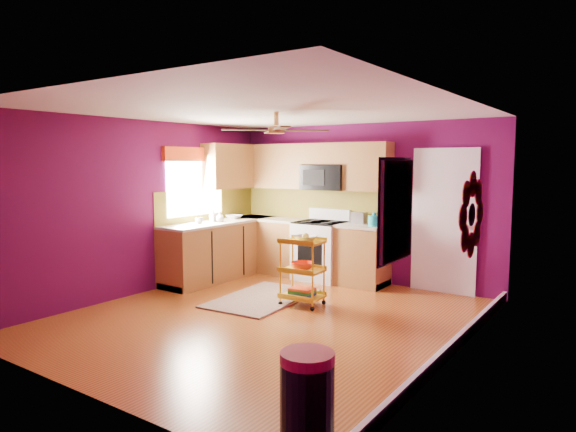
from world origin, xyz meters
The scene contains 18 objects.
ground centered at (0.00, 0.00, 0.00)m, with size 5.00×5.00×0.00m, color brown.
room_envelope centered at (0.03, 0.00, 1.63)m, with size 4.54×5.04×2.52m.
lower_cabinets centered at (-1.35, 1.82, 0.43)m, with size 2.81×2.31×0.94m.
electric_range centered at (-0.55, 2.17, 0.48)m, with size 0.76×0.66×1.13m.
upper_cabinetry centered at (-1.24, 2.17, 1.80)m, with size 2.80×2.30×1.26m.
left_window centered at (-2.22, 1.05, 1.74)m, with size 0.08×1.35×1.08m.
panel_door centered at (1.35, 2.47, 1.02)m, with size 0.95×0.11×2.15m.
right_wall_art centered at (2.23, -0.34, 1.44)m, with size 0.04×2.74×1.04m.
ceiling_fan centered at (0.00, 0.20, 2.29)m, with size 1.01×1.01×0.26m.
shag_rug centered at (-0.59, 0.67, 0.01)m, with size 1.00×1.64×0.02m, color black.
rolling_cart centered at (0.04, 0.73, 0.50)m, with size 0.57×0.43×0.97m.
trash_can centered at (1.97, -2.18, 0.34)m, with size 0.43×0.44×0.68m.
teal_kettle centered at (0.40, 2.14, 1.02)m, with size 0.18×0.18×0.21m.
toaster centered at (0.06, 2.31, 1.03)m, with size 0.22×0.15×0.18m, color beige.
soap_bottle_a centered at (-1.99, 1.20, 1.04)m, with size 0.09×0.09×0.20m, color #EA3F72.
soap_bottle_b centered at (-1.89, 1.25, 1.02)m, with size 0.13×0.13×0.17m, color white.
counter_dish centered at (-2.00, 1.73, 0.97)m, with size 0.26×0.26×0.06m, color white.
counter_cup centered at (-2.00, 0.89, 0.99)m, with size 0.12×0.12×0.09m, color white.
Camera 1 is at (3.68, -4.87, 1.90)m, focal length 32.00 mm.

